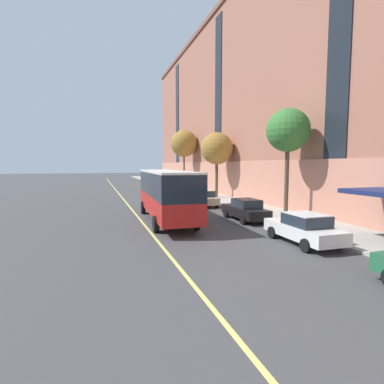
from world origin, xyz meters
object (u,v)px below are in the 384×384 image
(parked_car_champagne_2, at_px, (167,187))
(street_tree_mid_block, at_px, (288,131))
(street_tree_far_uptown, at_px, (217,149))
(parked_car_black_0, at_px, (245,210))
(street_tree_far_downtown, at_px, (184,144))
(parked_car_white_7, at_px, (304,228))
(parked_car_silver_5, at_px, (179,190))
(parked_car_champagne_1, at_px, (204,198))
(parked_car_white_8, at_px, (157,183))
(city_bus, at_px, (166,192))

(parked_car_champagne_2, height_order, street_tree_mid_block, street_tree_mid_block)
(street_tree_far_uptown, bearing_deg, parked_car_black_0, -104.33)
(parked_car_champagne_2, height_order, street_tree_far_downtown, street_tree_far_downtown)
(parked_car_white_7, distance_m, street_tree_far_downtown, 35.05)
(parked_car_silver_5, height_order, street_tree_far_downtown, street_tree_far_downtown)
(parked_car_champagne_1, distance_m, street_tree_far_downtown, 21.25)
(parked_car_black_0, xyz_separation_m, street_tree_mid_block, (3.56, 0.22, 5.70))
(parked_car_white_7, height_order, street_tree_mid_block, street_tree_mid_block)
(parked_car_white_8, relative_size, street_tree_far_downtown, 0.48)
(parked_car_black_0, xyz_separation_m, parked_car_champagne_1, (-0.28, 7.80, -0.00))
(parked_car_champagne_1, bearing_deg, parked_car_champagne_2, 89.95)
(parked_car_champagne_1, distance_m, street_tree_far_uptown, 8.83)
(parked_car_silver_5, bearing_deg, street_tree_far_downtown, 70.06)
(parked_car_black_0, height_order, parked_car_champagne_1, same)
(parked_car_champagne_2, distance_m, street_tree_far_uptown, 11.44)
(parked_car_silver_5, bearing_deg, parked_car_champagne_2, 90.83)
(city_bus, bearing_deg, parked_car_champagne_1, 50.79)
(street_tree_mid_block, xyz_separation_m, street_tree_far_downtown, (0.00, 27.41, 0.88))
(city_bus, distance_m, parked_car_champagne_2, 22.63)
(parked_car_champagne_2, bearing_deg, city_bus, -103.29)
(city_bus, height_order, parked_car_silver_5, city_bus)
(city_bus, distance_m, parked_car_silver_5, 16.81)
(parked_car_champagne_1, distance_m, parked_car_white_8, 23.77)
(parked_car_champagne_1, bearing_deg, street_tree_mid_block, -63.17)
(city_bus, relative_size, street_tree_mid_block, 1.38)
(parked_car_white_7, relative_size, street_tree_far_uptown, 0.59)
(city_bus, bearing_deg, parked_car_white_7, -56.78)
(parked_car_black_0, height_order, parked_car_white_8, same)
(parked_car_white_8, relative_size, street_tree_mid_block, 0.56)
(parked_car_champagne_1, bearing_deg, parked_car_silver_5, 89.38)
(parked_car_white_7, bearing_deg, city_bus, 123.22)
(city_bus, relative_size, street_tree_far_downtown, 1.18)
(parked_car_white_7, bearing_deg, parked_car_black_0, 88.32)
(parked_car_black_0, height_order, parked_car_white_7, same)
(street_tree_mid_block, bearing_deg, parked_car_champagne_2, 99.34)
(city_bus, bearing_deg, parked_car_silver_5, 71.62)
(street_tree_mid_block, distance_m, street_tree_far_uptown, 13.72)
(street_tree_far_uptown, relative_size, street_tree_far_downtown, 0.81)
(city_bus, height_order, street_tree_far_uptown, street_tree_far_uptown)
(parked_car_champagne_2, bearing_deg, parked_car_white_7, -89.87)
(parked_car_silver_5, relative_size, parked_car_white_8, 1.03)
(parked_car_white_8, height_order, street_tree_far_downtown, street_tree_far_downtown)
(city_bus, bearing_deg, street_tree_far_uptown, 54.16)
(street_tree_mid_block, bearing_deg, street_tree_far_downtown, 90.00)
(parked_car_champagne_1, height_order, parked_car_silver_5, same)
(parked_car_black_0, xyz_separation_m, street_tree_far_downtown, (3.56, 27.63, 6.58))
(city_bus, bearing_deg, street_tree_far_downtown, 71.01)
(parked_car_silver_5, relative_size, street_tree_far_downtown, 0.49)
(parked_car_white_8, bearing_deg, city_bus, -100.09)
(city_bus, distance_m, street_tree_far_uptown, 15.85)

